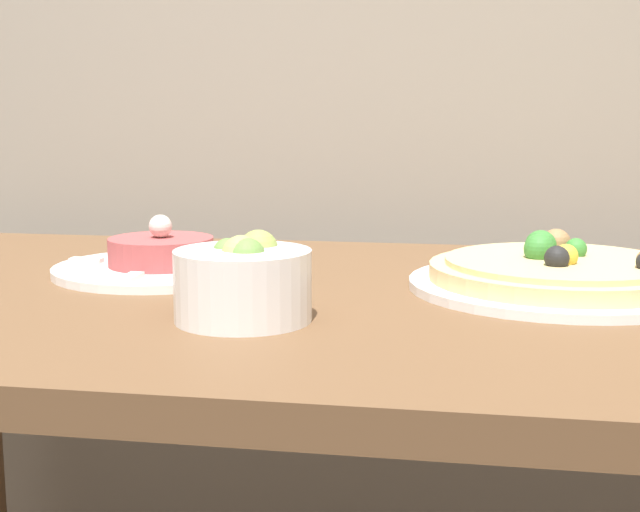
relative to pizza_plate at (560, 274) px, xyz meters
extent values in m
cube|color=brown|center=(-0.23, -0.06, -0.03)|extent=(1.38, 0.74, 0.03)
cylinder|color=white|center=(0.00, 0.00, -0.01)|extent=(0.33, 0.33, 0.01)
cylinder|color=#E5C17F|center=(0.00, 0.00, 0.00)|extent=(0.29, 0.29, 0.02)
cylinder|color=#E0C684|center=(0.00, 0.00, 0.01)|extent=(0.25, 0.25, 0.01)
sphere|color=#387F33|center=(-0.02, 0.02, 0.03)|extent=(0.04, 0.04, 0.04)
sphere|color=gold|center=(0.00, -0.03, 0.02)|extent=(0.03, 0.03, 0.03)
sphere|color=#997047|center=(0.00, 0.05, 0.03)|extent=(0.03, 0.03, 0.03)
sphere|color=black|center=(-0.01, -0.04, 0.02)|extent=(0.03, 0.03, 0.03)
sphere|color=#387F33|center=(0.02, 0.03, 0.02)|extent=(0.02, 0.02, 0.02)
sphere|color=#387F33|center=(-0.02, 0.00, 0.03)|extent=(0.03, 0.03, 0.03)
cylinder|color=white|center=(-0.47, 0.02, -0.01)|extent=(0.26, 0.26, 0.01)
cylinder|color=#A84747|center=(-0.47, 0.02, 0.01)|extent=(0.13, 0.13, 0.03)
sphere|color=silver|center=(-0.47, 0.02, 0.04)|extent=(0.03, 0.03, 0.03)
cube|color=white|center=(-0.37, 0.02, 0.00)|extent=(0.04, 0.02, 0.01)
cube|color=white|center=(-0.47, 0.12, 0.00)|extent=(0.02, 0.04, 0.01)
cube|color=white|center=(-0.56, 0.02, 0.00)|extent=(0.04, 0.02, 0.01)
cube|color=white|center=(-0.47, -0.08, 0.00)|extent=(0.02, 0.04, 0.01)
cylinder|color=white|center=(-0.31, -0.20, 0.02)|extent=(0.13, 0.13, 0.07)
sphere|color=#A3B25B|center=(-0.31, -0.20, 0.05)|extent=(0.04, 0.04, 0.04)
sphere|color=#668E42|center=(-0.30, -0.21, 0.04)|extent=(0.03, 0.03, 0.03)
sphere|color=#8EA34C|center=(-0.30, -0.17, 0.05)|extent=(0.04, 0.04, 0.04)
sphere|color=#668E42|center=(-0.32, -0.19, 0.04)|extent=(0.03, 0.03, 0.03)
camera|label=1|loc=(-0.09, -0.99, 0.18)|focal=50.00mm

